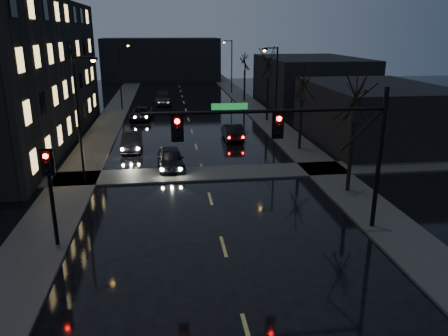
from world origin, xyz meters
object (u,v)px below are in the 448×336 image
object	(u,v)px
oncoming_car_b	(132,141)
lead_car	(232,132)
oncoming_car_c	(142,113)
oncoming_car_a	(171,159)
oncoming_car_d	(163,98)

from	to	relation	value
oncoming_car_b	lead_car	bearing A→B (deg)	15.54
oncoming_car_c	oncoming_car_a	bearing A→B (deg)	-75.94
oncoming_car_a	oncoming_car_c	distance (m)	18.93
oncoming_car_b	oncoming_car_c	world-z (taller)	oncoming_car_b
oncoming_car_a	oncoming_car_c	world-z (taller)	oncoming_car_a
lead_car	oncoming_car_d	bearing A→B (deg)	-73.14
oncoming_car_a	oncoming_car_b	distance (m)	6.44
oncoming_car_a	lead_car	distance (m)	9.86
oncoming_car_c	oncoming_car_d	xyz separation A→B (m)	(2.34, 10.06, 0.12)
oncoming_car_b	lead_car	xyz separation A→B (m)	(8.72, 2.45, 0.00)
oncoming_car_b	oncoming_car_d	xyz separation A→B (m)	(2.52, 23.12, 0.07)
oncoming_car_d	lead_car	size ratio (longest dim) A/B	1.24
oncoming_car_b	lead_car	world-z (taller)	lead_car
oncoming_car_d	lead_car	bearing A→B (deg)	-74.46
oncoming_car_b	oncoming_car_c	size ratio (longest dim) A/B	0.91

